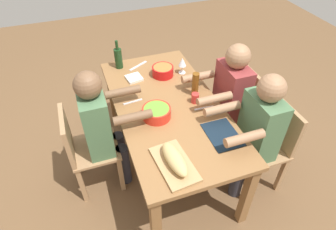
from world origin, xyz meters
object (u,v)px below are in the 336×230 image
object	(u,v)px
diner_far_center	(102,124)
beer_bottle	(195,84)
wine_glass	(182,63)
napkin_stack	(134,78)
cup_near_center	(195,98)
chair_near_center	(241,109)
diner_near_left	(255,130)
dining_table	(168,113)
chair_near_left	(269,143)
chair_far_center	(84,147)
serving_bowl_fruit	(163,71)
serving_bowl_salad	(157,112)
diner_near_center	(227,96)
cutting_board	(174,164)
bread_loaf	(174,159)
wine_bottle	(118,58)

from	to	relation	value
diner_far_center	beer_bottle	distance (m)	0.86
wine_glass	napkin_stack	size ratio (longest dim) A/B	1.19
diner_far_center	cup_near_center	world-z (taller)	diner_far_center
chair_near_center	wine_glass	xyz separation A→B (m)	(0.43, 0.46, 0.37)
diner_near_left	cup_near_center	size ratio (longest dim) A/B	13.59
diner_near_left	cup_near_center	bearing A→B (deg)	37.78
dining_table	chair_near_left	size ratio (longest dim) A/B	2.02
chair_near_left	chair_far_center	size ratio (longest dim) A/B	1.00
serving_bowl_fruit	serving_bowl_salad	xyz separation A→B (m)	(-0.56, 0.24, -0.00)
diner_far_center	wine_glass	xyz separation A→B (m)	(0.43, -0.87, 0.16)
diner_near_center	napkin_stack	world-z (taller)	diner_near_center
diner_far_center	serving_bowl_fruit	bearing A→B (deg)	-56.28
serving_bowl_fruit	chair_far_center	bearing A→B (deg)	117.69
dining_table	cutting_board	size ratio (longest dim) A/B	4.29
bread_loaf	chair_near_left	bearing A→B (deg)	-80.72
beer_bottle	napkin_stack	xyz separation A→B (m)	(0.41, 0.45, -0.10)
dining_table	wine_glass	distance (m)	0.56
beer_bottle	dining_table	bearing A→B (deg)	103.15
wine_bottle	napkin_stack	size ratio (longest dim) A/B	2.07
chair_near_center	bread_loaf	world-z (taller)	same
beer_bottle	napkin_stack	bearing A→B (deg)	47.20
chair_far_center	serving_bowl_salad	distance (m)	0.70
chair_near_left	serving_bowl_fruit	distance (m)	1.17
serving_bowl_fruit	cutting_board	world-z (taller)	serving_bowl_fruit
dining_table	cup_near_center	bearing A→B (deg)	-98.69
beer_bottle	napkin_stack	distance (m)	0.62
dining_table	serving_bowl_fruit	size ratio (longest dim) A/B	8.38
chair_near_left	bread_loaf	distance (m)	0.99
chair_near_center	serving_bowl_salad	distance (m)	0.95
beer_bottle	cup_near_center	distance (m)	0.13
serving_bowl_fruit	serving_bowl_salad	bearing A→B (deg)	156.71
diner_near_center	cutting_board	size ratio (longest dim) A/B	3.00
cutting_board	wine_bottle	bearing A→B (deg)	3.71
diner_near_center	diner_far_center	size ratio (longest dim) A/B	1.00
chair_far_center	cutting_board	bearing A→B (deg)	-137.00
chair_far_center	wine_glass	size ratio (longest dim) A/B	5.12
cutting_board	napkin_stack	xyz separation A→B (m)	(1.10, 0.00, 0.00)
serving_bowl_fruit	napkin_stack	bearing A→B (deg)	84.41
cutting_board	beer_bottle	distance (m)	0.83
cutting_board	wine_glass	size ratio (longest dim) A/B	2.41
bread_loaf	diner_far_center	bearing A→B (deg)	32.54
dining_table	chair_near_left	world-z (taller)	chair_near_left
dining_table	wine_bottle	world-z (taller)	wine_bottle
dining_table	serving_bowl_salad	world-z (taller)	serving_bowl_salad
cutting_board	cup_near_center	bearing A→B (deg)	-34.64
chair_near_center	serving_bowl_fruit	distance (m)	0.85
diner_near_left	serving_bowl_fruit	xyz separation A→B (m)	(0.92, 0.47, 0.10)
dining_table	napkin_stack	size ratio (longest dim) A/B	12.25
napkin_stack	bread_loaf	bearing A→B (deg)	-179.93
diner_near_left	serving_bowl_salad	xyz separation A→B (m)	(0.36, 0.71, 0.09)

